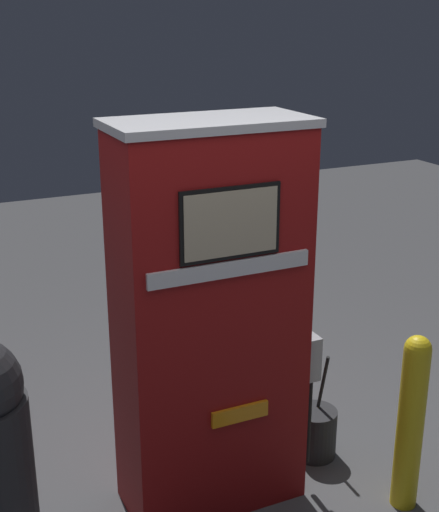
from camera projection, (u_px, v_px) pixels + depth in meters
name	position (u px, v px, depth m)	size (l,w,h in m)	color
gas_pump	(211.00, 323.00, 3.50)	(1.01, 0.47, 2.00)	maroon
safety_bollard	(411.00, 419.00, 3.59)	(0.14, 0.14, 0.97)	yellow
squeegee_bucket	(315.00, 432.00, 4.12)	(0.25, 0.25, 0.64)	#262628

